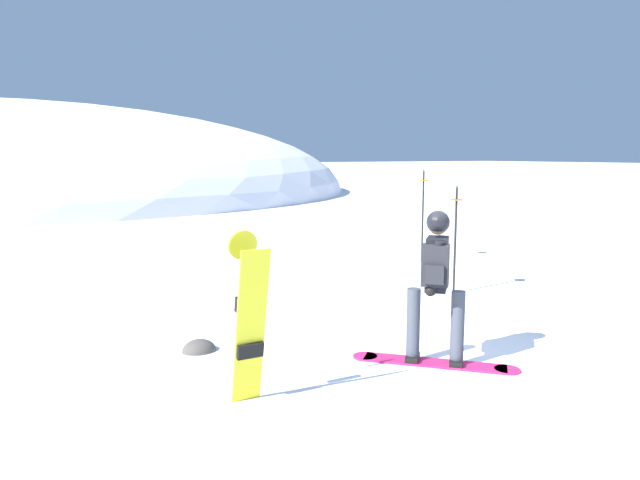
% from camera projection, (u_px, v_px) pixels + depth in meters
% --- Properties ---
extents(ground_plane, '(300.00, 300.00, 0.00)m').
position_uv_depth(ground_plane, '(466.00, 361.00, 6.68)').
color(ground_plane, white).
extents(ridge_peak_main, '(41.25, 37.13, 10.70)m').
position_uv_depth(ridge_peak_main, '(0.00, 194.00, 34.68)').
color(ridge_peak_main, white).
rests_on(ridge_peak_main, ground).
extents(snowboarder_main, '(1.38, 1.39, 1.71)m').
position_uv_depth(snowboarder_main, '(436.00, 284.00, 6.41)').
color(snowboarder_main, '#D11E5B').
rests_on(snowboarder_main, ground).
extents(spare_snowboard, '(0.28, 0.36, 1.63)m').
position_uv_depth(spare_snowboard, '(249.00, 318.00, 5.40)').
color(spare_snowboard, yellow).
rests_on(spare_snowboard, ground).
extents(piste_marker_near, '(0.20, 0.20, 1.83)m').
position_uv_depth(piste_marker_near, '(456.00, 231.00, 9.81)').
color(piste_marker_near, black).
rests_on(piste_marker_near, ground).
extents(piste_marker_far, '(0.20, 0.20, 2.02)m').
position_uv_depth(piste_marker_far, '(423.00, 209.00, 12.72)').
color(piste_marker_far, black).
rests_on(piste_marker_far, ground).
extents(rock_dark, '(0.40, 0.34, 0.28)m').
position_uv_depth(rock_dark, '(199.00, 351.00, 7.01)').
color(rock_dark, '#4C4742').
rests_on(rock_dark, ground).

